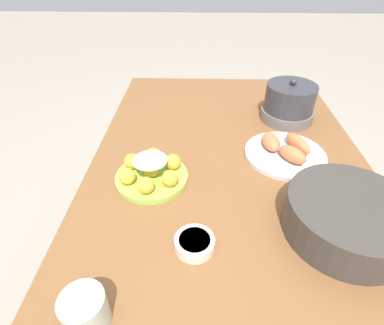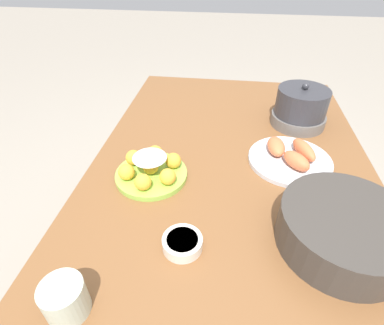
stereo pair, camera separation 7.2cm
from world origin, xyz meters
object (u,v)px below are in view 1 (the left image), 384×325
dining_table (228,188)px  serving_bowl (349,216)px  cup_near (85,311)px  warming_pot (289,103)px  seafood_platter (286,151)px  sauce_bowl (195,243)px  cake_plate (151,172)px

dining_table → serving_bowl: bearing=46.5°
cup_near → warming_pot: warming_pot is taller
cup_near → warming_pot: (-0.78, 0.53, 0.03)m
seafood_platter → sauce_bowl: bearing=-37.8°
dining_table → warming_pot: (-0.31, 0.24, 0.16)m
serving_bowl → seafood_platter: size_ratio=1.13×
dining_table → cake_plate: (0.07, -0.23, 0.12)m
dining_table → cup_near: size_ratio=17.32×
cake_plate → serving_bowl: serving_bowl is taller
cake_plate → cup_near: bearing=-8.4°
cup_near → seafood_platter: bearing=138.5°
seafood_platter → cup_near: (0.54, -0.48, 0.02)m
cake_plate → warming_pot: (-0.38, 0.47, 0.04)m
cup_near → dining_table: bearing=148.2°
serving_bowl → seafood_platter: (-0.31, -0.07, -0.03)m
seafood_platter → cup_near: cup_near is taller
dining_table → cake_plate: cake_plate is taller
cup_near → warming_pot: size_ratio=0.41×
cake_plate → seafood_platter: 0.44m
sauce_bowl → serving_bowl: bearing=99.6°
warming_pot → serving_bowl: bearing=1.8°
dining_table → serving_bowl: serving_bowl is taller
cake_plate → seafood_platter: size_ratio=0.82×
dining_table → sauce_bowl: (0.30, -0.10, 0.10)m
sauce_bowl → warming_pot: size_ratio=0.47×
cake_plate → warming_pot: 0.61m
warming_pot → sauce_bowl: bearing=-29.1°
cake_plate → cup_near: (0.41, -0.06, 0.01)m
dining_table → warming_pot: size_ratio=7.18×
serving_bowl → warming_pot: size_ratio=1.48×
serving_bowl → seafood_platter: bearing=-166.4°
sauce_bowl → seafood_platter: (-0.37, 0.28, 0.00)m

